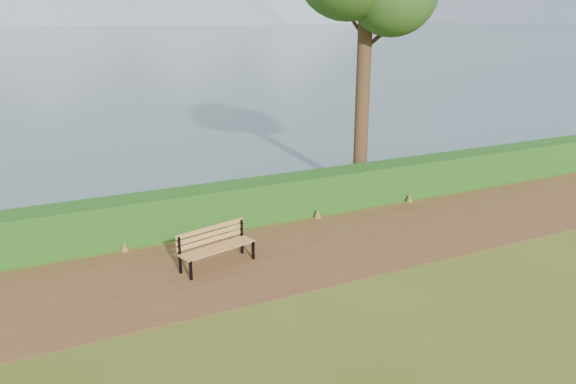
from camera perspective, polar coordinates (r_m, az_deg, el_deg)
ground at (r=11.90m, az=1.09°, el=-6.84°), size 140.00×140.00×0.00m
path at (r=12.14m, az=0.44°, el=-6.30°), size 40.00×3.40×0.01m
hedge at (r=13.92m, az=-3.82°, el=-1.00°), size 32.00×0.85×1.00m
water at (r=269.71m, az=-26.16°, el=14.64°), size 700.00×510.00×0.00m
bench at (r=11.54m, az=-7.43°, el=-5.24°), size 1.68×0.86×0.81m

